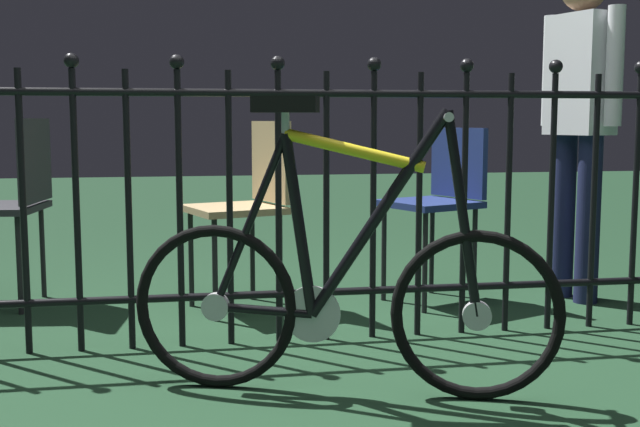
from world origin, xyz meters
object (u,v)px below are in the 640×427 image
object	(u,v)px
bicycle	(343,289)
chair_navy	(441,193)
chair_charcoal	(9,193)
person_visitor	(580,104)
chair_tan	(250,194)

from	to	relation	value
bicycle	chair_navy	world-z (taller)	bicycle
chair_charcoal	chair_navy	size ratio (longest dim) A/B	1.05
bicycle	person_visitor	size ratio (longest dim) A/B	0.82
chair_navy	person_visitor	world-z (taller)	person_visitor
bicycle	chair_navy	bearing A→B (deg)	58.98
bicycle	chair_navy	xyz separation A→B (m)	(0.72, 1.19, 0.18)
bicycle	person_visitor	world-z (taller)	person_visitor
chair_navy	chair_charcoal	bearing A→B (deg)	172.95
chair_charcoal	chair_navy	world-z (taller)	chair_charcoal
chair_charcoal	person_visitor	world-z (taller)	person_visitor
chair_charcoal	person_visitor	size ratio (longest dim) A/B	0.55
chair_tan	chair_navy	size ratio (longest dim) A/B	1.04
bicycle	chair_charcoal	bearing A→B (deg)	131.28
chair_charcoal	chair_navy	distance (m)	1.99
person_visitor	chair_navy	bearing A→B (deg)	172.69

